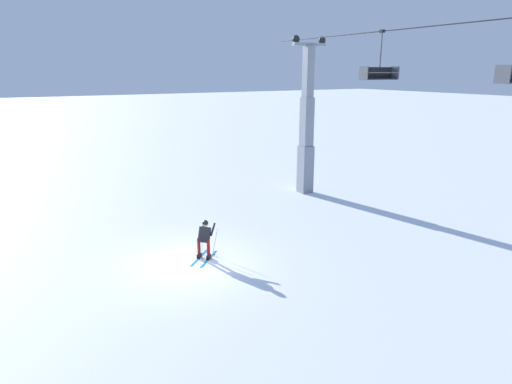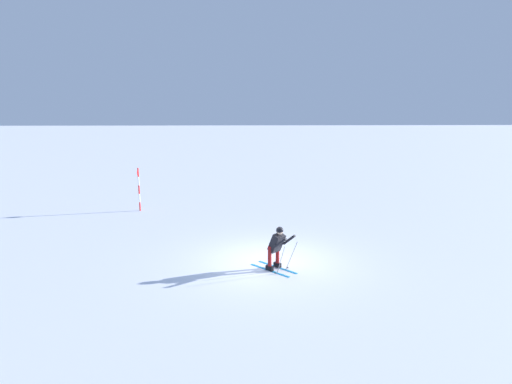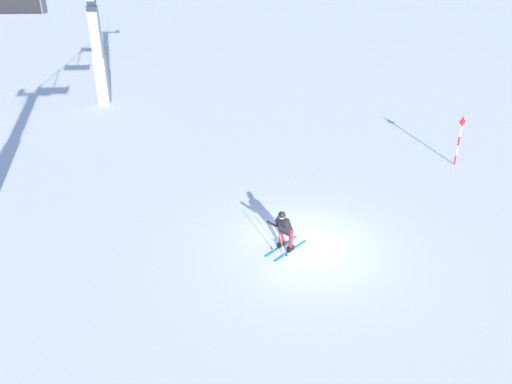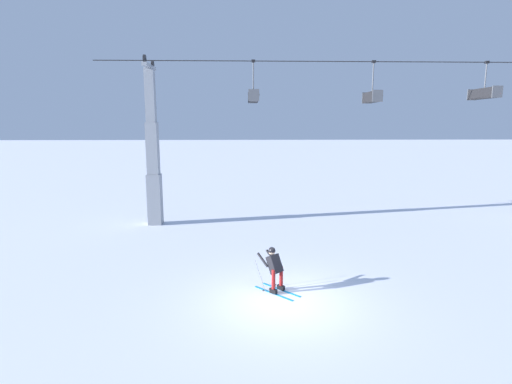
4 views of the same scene
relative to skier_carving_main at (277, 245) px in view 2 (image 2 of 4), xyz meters
name	(u,v)px [view 2 (image 2 of 4)]	position (x,y,z in m)	size (l,w,h in m)	color
ground_plane	(269,261)	(0.20, -0.89, -0.90)	(260.00, 260.00, 0.00)	white
skier_carving_main	(277,245)	(0.00, 0.00, 0.00)	(1.56, 1.57, 1.68)	#198CCC
trail_marker_pole	(139,188)	(6.69, -8.77, 0.35)	(0.07, 0.28, 2.33)	red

